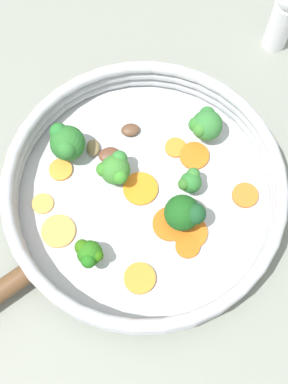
# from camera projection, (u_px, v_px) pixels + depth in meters

# --- Properties ---
(ground_plane) EXTENTS (4.00, 4.00, 0.00)m
(ground_plane) POSITION_uv_depth(u_px,v_px,m) (144.00, 199.00, 0.72)
(ground_plane) COLOR gray
(skillet) EXTENTS (0.35, 0.35, 0.01)m
(skillet) POSITION_uv_depth(u_px,v_px,m) (144.00, 197.00, 0.72)
(skillet) COLOR #B2B5B7
(skillet) RESTS_ON ground_plane
(skillet_rim_wall) EXTENTS (0.36, 0.36, 0.05)m
(skillet_rim_wall) POSITION_uv_depth(u_px,v_px,m) (144.00, 189.00, 0.69)
(skillet_rim_wall) COLOR #B3B5BB
(skillet_rim_wall) RESTS_ON skillet
(skillet_rivet_left) EXTENTS (0.01, 0.01, 0.01)m
(skillet_rivet_left) POSITION_uv_depth(u_px,v_px,m) (23.00, 243.00, 0.68)
(skillet_rivet_left) COLOR #AFB1B7
(skillet_rivet_left) RESTS_ON skillet
(skillet_rivet_right) EXTENTS (0.01, 0.01, 0.01)m
(skillet_rivet_right) POSITION_uv_depth(u_px,v_px,m) (56.00, 291.00, 0.66)
(skillet_rivet_right) COLOR #B1B4B8
(skillet_rivet_right) RESTS_ON skillet
(carrot_slice_0) EXTENTS (0.04, 0.04, 0.00)m
(carrot_slice_0) POSITION_uv_depth(u_px,v_px,m) (188.00, 246.00, 0.68)
(carrot_slice_0) COLOR #D75C13
(carrot_slice_0) RESTS_ON skillet
(carrot_slice_1) EXTENTS (0.05, 0.05, 0.01)m
(carrot_slice_1) POSITION_uv_depth(u_px,v_px,m) (170.00, 224.00, 0.69)
(carrot_slice_1) COLOR #DB5E15
(carrot_slice_1) RESTS_ON skillet
(carrot_slice_2) EXTENTS (0.06, 0.06, 0.00)m
(carrot_slice_2) POSITION_uv_depth(u_px,v_px,m) (190.00, 232.00, 0.69)
(carrot_slice_2) COLOR orange
(carrot_slice_2) RESTS_ON skillet
(carrot_slice_3) EXTENTS (0.06, 0.06, 0.00)m
(carrot_slice_3) POSITION_uv_depth(u_px,v_px,m) (194.00, 156.00, 0.73)
(carrot_slice_3) COLOR orange
(carrot_slice_3) RESTS_ON skillet
(carrot_slice_4) EXTENTS (0.06, 0.06, 0.01)m
(carrot_slice_4) POSITION_uv_depth(u_px,v_px,m) (140.00, 278.00, 0.67)
(carrot_slice_4) COLOR orange
(carrot_slice_4) RESTS_ON skillet
(carrot_slice_5) EXTENTS (0.06, 0.06, 0.00)m
(carrot_slice_5) POSITION_uv_depth(u_px,v_px,m) (141.00, 189.00, 0.71)
(carrot_slice_5) COLOR orange
(carrot_slice_5) RESTS_ON skillet
(carrot_slice_6) EXTENTS (0.05, 0.05, 0.01)m
(carrot_slice_6) POSITION_uv_depth(u_px,v_px,m) (245.00, 195.00, 0.71)
(carrot_slice_6) COLOR orange
(carrot_slice_6) RESTS_ON skillet
(carrot_slice_7) EXTENTS (0.03, 0.03, 0.00)m
(carrot_slice_7) POSITION_uv_depth(u_px,v_px,m) (43.00, 204.00, 0.70)
(carrot_slice_7) COLOR #F2923C
(carrot_slice_7) RESTS_ON skillet
(carrot_slice_8) EXTENTS (0.03, 0.03, 0.00)m
(carrot_slice_8) POSITION_uv_depth(u_px,v_px,m) (176.00, 148.00, 0.73)
(carrot_slice_8) COLOR orange
(carrot_slice_8) RESTS_ON skillet
(carrot_slice_9) EXTENTS (0.04, 0.04, 0.00)m
(carrot_slice_9) POSITION_uv_depth(u_px,v_px,m) (61.00, 170.00, 0.72)
(carrot_slice_9) COLOR orange
(carrot_slice_9) RESTS_ON skillet
(carrot_slice_10) EXTENTS (0.06, 0.06, 0.00)m
(carrot_slice_10) POSITION_uv_depth(u_px,v_px,m) (58.00, 231.00, 0.69)
(carrot_slice_10) COLOR #ED8D41
(carrot_slice_10) RESTS_ON skillet
(broccoli_floret_0) EXTENTS (0.05, 0.05, 0.05)m
(broccoli_floret_0) POSITION_uv_depth(u_px,v_px,m) (186.00, 213.00, 0.67)
(broccoli_floret_0) COLOR #7EAA66
(broccoli_floret_0) RESTS_ON skillet
(broccoli_floret_1) EXTENTS (0.04, 0.04, 0.04)m
(broccoli_floret_1) POSITION_uv_depth(u_px,v_px,m) (89.00, 254.00, 0.65)
(broccoli_floret_1) COLOR #86B666
(broccoli_floret_1) RESTS_ON skillet
(broccoli_floret_2) EXTENTS (0.05, 0.05, 0.06)m
(broccoli_floret_2) POSITION_uv_depth(u_px,v_px,m) (66.00, 143.00, 0.70)
(broccoli_floret_2) COLOR #84AE6A
(broccoli_floret_2) RESTS_ON skillet
(broccoli_floret_3) EXTENTS (0.03, 0.03, 0.04)m
(broccoli_floret_3) POSITION_uv_depth(u_px,v_px,m) (190.00, 182.00, 0.69)
(broccoli_floret_3) COLOR #7DB06E
(broccoli_floret_3) RESTS_ON skillet
(broccoli_floret_4) EXTENTS (0.04, 0.04, 0.04)m
(broccoli_floret_4) POSITION_uv_depth(u_px,v_px,m) (115.00, 169.00, 0.70)
(broccoli_floret_4) COLOR #84A76F
(broccoli_floret_4) RESTS_ON skillet
(broccoli_floret_5) EXTENTS (0.05, 0.04, 0.05)m
(broccoli_floret_5) POSITION_uv_depth(u_px,v_px,m) (206.00, 125.00, 0.71)
(broccoli_floret_5) COLOR #7BA053
(broccoli_floret_5) RESTS_ON skillet
(mushroom_piece_0) EXTENTS (0.04, 0.04, 0.01)m
(mushroom_piece_0) POSITION_uv_depth(u_px,v_px,m) (109.00, 155.00, 0.72)
(mushroom_piece_0) COLOR brown
(mushroom_piece_0) RESTS_ON skillet
(mushroom_piece_1) EXTENTS (0.03, 0.03, 0.01)m
(mushroom_piece_1) POSITION_uv_depth(u_px,v_px,m) (93.00, 148.00, 0.73)
(mushroom_piece_1) COLOR olive
(mushroom_piece_1) RESTS_ON skillet
(mushroom_piece_2) EXTENTS (0.03, 0.03, 0.01)m
(mushroom_piece_2) POSITION_uv_depth(u_px,v_px,m) (130.00, 130.00, 0.74)
(mushroom_piece_2) COLOR brown
(mushroom_piece_2) RESTS_ON skillet
(salt_shaker) EXTENTS (0.03, 0.03, 0.11)m
(salt_shaker) POSITION_uv_depth(u_px,v_px,m) (282.00, 19.00, 0.76)
(salt_shaker) COLOR white
(salt_shaker) RESTS_ON ground_plane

